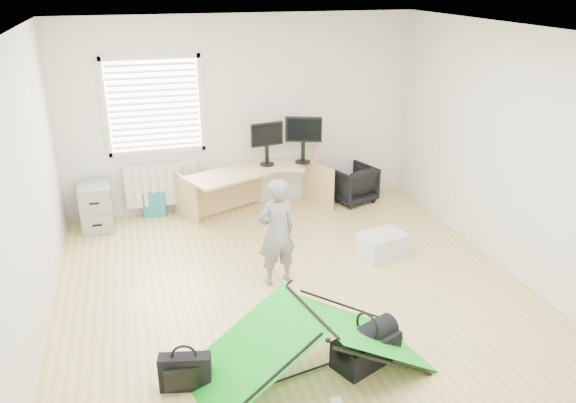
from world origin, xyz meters
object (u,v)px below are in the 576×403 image
object	(u,v)px
monitor_left	(267,150)
duffel_bag	(366,349)
filing_cabinet	(97,206)
thermos	(315,152)
monitor_right	(303,146)
person	(277,232)
desk	(254,190)
storage_crate	(382,245)
kite	(310,342)
laptop_bag	(185,372)
office_chair	(352,184)

from	to	relation	value
monitor_left	duffel_bag	bearing A→B (deg)	-99.90
filing_cabinet	thermos	xyz separation A→B (m)	(3.07, 0.03, 0.48)
duffel_bag	thermos	bearing A→B (deg)	54.94
monitor_right	person	bearing A→B (deg)	-94.93
duffel_bag	desk	bearing A→B (deg)	69.57
desk	storage_crate	xyz separation A→B (m)	(1.18, -1.75, -0.19)
desk	monitor_left	size ratio (longest dim) A/B	4.17
filing_cabinet	kite	bearing A→B (deg)	-64.12
monitor_left	laptop_bag	size ratio (longest dim) A/B	1.11
desk	filing_cabinet	bearing A→B (deg)	154.65
desk	thermos	size ratio (longest dim) A/B	7.78
monitor_left	thermos	world-z (taller)	monitor_left
duffel_bag	monitor_right	bearing A→B (deg)	57.96
laptop_bag	person	bearing A→B (deg)	63.64
filing_cabinet	office_chair	bearing A→B (deg)	-1.70
office_chair	duffel_bag	xyz separation A→B (m)	(-1.28, -3.55, -0.14)
monitor_left	thermos	size ratio (longest dim) A/B	1.87
filing_cabinet	kite	distance (m)	4.02
monitor_right	storage_crate	bearing A→B (deg)	-56.07
desk	person	distance (m)	2.02
person	filing_cabinet	bearing A→B (deg)	-57.48
thermos	monitor_left	bearing A→B (deg)	-178.93
monitor_left	duffel_bag	world-z (taller)	monitor_left
thermos	storage_crate	xyz separation A→B (m)	(0.25, -1.83, -0.65)
monitor_left	office_chair	size ratio (longest dim) A/B	0.78
kite	storage_crate	distance (m)	2.33
thermos	laptop_bag	xyz separation A→B (m)	(-2.28, -3.53, -0.64)
filing_cabinet	duffel_bag	bearing A→B (deg)	-57.99
monitor_left	duffel_bag	distance (m)	3.69
storage_crate	duffel_bag	world-z (taller)	storage_crate
monitor_right	laptop_bag	distance (m)	4.12
desk	thermos	bearing A→B (deg)	-19.26
monitor_right	duffel_bag	world-z (taller)	monitor_right
monitor_left	person	bearing A→B (deg)	-110.92
office_chair	monitor_left	bearing A→B (deg)	-21.06
monitor_left	laptop_bag	world-z (taller)	monitor_left
thermos	kite	xyz separation A→B (m)	(-1.24, -3.62, -0.49)
monitor_left	office_chair	xyz separation A→B (m)	(1.29, -0.05, -0.62)
desk	kite	xyz separation A→B (m)	(-0.31, -3.54, -0.02)
thermos	duffel_bag	bearing A→B (deg)	-101.27
office_chair	kite	distance (m)	3.98
office_chair	storage_crate	xyz separation A→B (m)	(-0.31, -1.76, -0.12)
thermos	laptop_bag	world-z (taller)	thermos
kite	duffel_bag	xyz separation A→B (m)	(0.51, -0.00, -0.18)
desk	duffel_bag	size ratio (longest dim) A/B	3.29
monitor_left	storage_crate	xyz separation A→B (m)	(0.97, -1.81, -0.75)
monitor_left	duffel_bag	size ratio (longest dim) A/B	0.79
duffel_bag	kite	bearing A→B (deg)	155.88
monitor_right	duffel_bag	bearing A→B (deg)	-78.70
monitor_left	person	world-z (taller)	person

